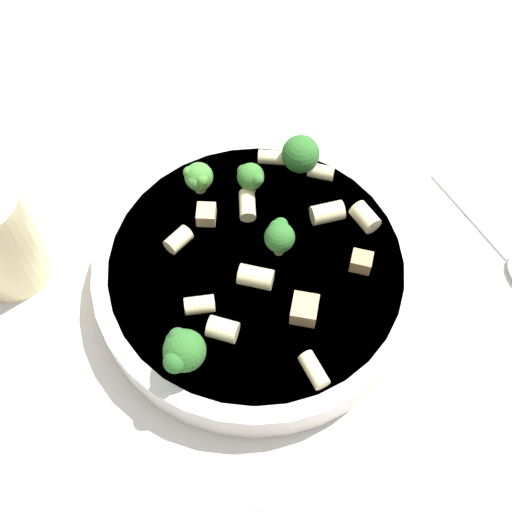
# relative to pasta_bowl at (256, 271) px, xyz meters

# --- Properties ---
(ground_plane) EXTENTS (2.00, 2.00, 0.00)m
(ground_plane) POSITION_rel_pasta_bowl_xyz_m (0.00, 0.00, -0.02)
(ground_plane) COLOR beige
(pasta_bowl) EXTENTS (0.29, 0.29, 0.04)m
(pasta_bowl) POSITION_rel_pasta_bowl_xyz_m (0.00, 0.00, 0.00)
(pasta_bowl) COLOR silver
(pasta_bowl) RESTS_ON ground_plane
(broccoli_floret_0) EXTENTS (0.03, 0.04, 0.04)m
(broccoli_floret_0) POSITION_rel_pasta_bowl_xyz_m (0.03, -0.11, 0.04)
(broccoli_floret_0) COLOR #84AD60
(broccoli_floret_0) RESTS_ON pasta_bowl
(broccoli_floret_1) EXTENTS (0.04, 0.04, 0.04)m
(broccoli_floret_1) POSITION_rel_pasta_bowl_xyz_m (-0.05, 0.10, 0.04)
(broccoli_floret_1) COLOR #9EC175
(broccoli_floret_1) RESTS_ON pasta_bowl
(broccoli_floret_2) EXTENTS (0.03, 0.02, 0.03)m
(broccoli_floret_2) POSITION_rel_pasta_bowl_xyz_m (-0.06, 0.05, 0.04)
(broccoli_floret_2) COLOR #84AD60
(broccoli_floret_2) RESTS_ON pasta_bowl
(broccoli_floret_3) EXTENTS (0.03, 0.03, 0.03)m
(broccoli_floret_3) POSITION_rel_pasta_bowl_xyz_m (-0.09, 0.02, 0.04)
(broccoli_floret_3) COLOR #84AD60
(broccoli_floret_3) RESTS_ON pasta_bowl
(broccoli_floret_4) EXTENTS (0.03, 0.03, 0.04)m
(broccoli_floret_4) POSITION_rel_pasta_bowl_xyz_m (0.00, 0.02, 0.04)
(broccoli_floret_4) COLOR #93B766
(broccoli_floret_4) RESTS_ON pasta_bowl
(rigatoni_0) EXTENTS (0.03, 0.02, 0.01)m
(rigatoni_0) POSITION_rel_pasta_bowl_xyz_m (-0.02, 0.11, 0.02)
(rigatoni_0) COLOR beige
(rigatoni_0) RESTS_ON pasta_bowl
(rigatoni_1) EXTENTS (0.03, 0.03, 0.01)m
(rigatoni_1) POSITION_rel_pasta_bowl_xyz_m (-0.00, -0.06, 0.02)
(rigatoni_1) COLOR beige
(rigatoni_1) RESTS_ON pasta_bowl
(rigatoni_2) EXTENTS (0.03, 0.03, 0.01)m
(rigatoni_2) POSITION_rel_pasta_bowl_xyz_m (-0.05, 0.03, 0.02)
(rigatoni_2) COLOR beige
(rigatoni_2) RESTS_ON pasta_bowl
(rigatoni_3) EXTENTS (0.03, 0.03, 0.02)m
(rigatoni_3) POSITION_rel_pasta_bowl_xyz_m (0.01, -0.01, 0.02)
(rigatoni_3) COLOR beige
(rigatoni_3) RESTS_ON pasta_bowl
(rigatoni_4) EXTENTS (0.02, 0.02, 0.02)m
(rigatoni_4) POSITION_rel_pasta_bowl_xyz_m (-0.06, -0.04, 0.02)
(rigatoni_4) COLOR beige
(rigatoni_4) RESTS_ON pasta_bowl
(rigatoni_5) EXTENTS (0.03, 0.03, 0.01)m
(rigatoni_5) POSITION_rel_pasta_bowl_xyz_m (-0.07, 0.09, 0.02)
(rigatoni_5) COLOR beige
(rigatoni_5) RESTS_ON pasta_bowl
(rigatoni_6) EXTENTS (0.03, 0.03, 0.02)m
(rigatoni_6) POSITION_rel_pasta_bowl_xyz_m (0.01, 0.08, 0.02)
(rigatoni_6) COLOR beige
(rigatoni_6) RESTS_ON pasta_bowl
(rigatoni_7) EXTENTS (0.03, 0.03, 0.02)m
(rigatoni_7) POSITION_rel_pasta_bowl_xyz_m (0.03, -0.07, 0.02)
(rigatoni_7) COLOR beige
(rigatoni_7) RESTS_ON pasta_bowl
(rigatoni_8) EXTENTS (0.03, 0.02, 0.01)m
(rigatoni_8) POSITION_rel_pasta_bowl_xyz_m (0.10, -0.04, 0.02)
(rigatoni_8) COLOR beige
(rigatoni_8) RESTS_ON pasta_bowl
(rigatoni_9) EXTENTS (0.03, 0.02, 0.02)m
(rigatoni_9) POSITION_rel_pasta_bowl_xyz_m (0.04, 0.10, 0.02)
(rigatoni_9) COLOR beige
(rigatoni_9) RESTS_ON pasta_bowl
(chicken_chunk_0) EXTENTS (0.02, 0.02, 0.01)m
(chicken_chunk_0) POSITION_rel_pasta_bowl_xyz_m (0.07, 0.06, 0.02)
(chicken_chunk_0) COLOR tan
(chicken_chunk_0) RESTS_ON pasta_bowl
(chicken_chunk_1) EXTENTS (0.02, 0.02, 0.01)m
(chicken_chunk_1) POSITION_rel_pasta_bowl_xyz_m (-0.06, -0.00, 0.02)
(chicken_chunk_1) COLOR tan
(chicken_chunk_1) RESTS_ON pasta_bowl
(chicken_chunk_2) EXTENTS (0.03, 0.03, 0.02)m
(chicken_chunk_2) POSITION_rel_pasta_bowl_xyz_m (0.06, -0.01, 0.02)
(chicken_chunk_2) COLOR tan
(chicken_chunk_2) RESTS_ON pasta_bowl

